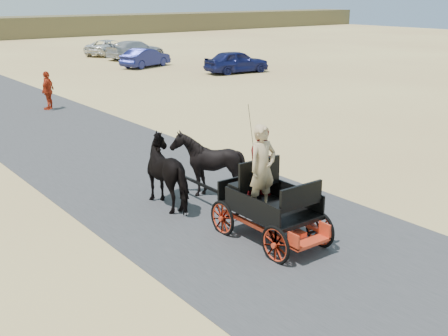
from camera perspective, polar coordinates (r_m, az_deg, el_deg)
ground at (r=11.49m, az=9.00°, el=-8.80°), size 140.00×140.00×0.00m
road at (r=11.49m, az=9.00°, el=-8.78°), size 6.00×140.00×0.01m
carriage at (r=11.96m, az=4.68°, el=-5.66°), size 1.30×2.40×0.72m
horse_left at (r=13.73m, az=-5.38°, el=-0.44°), size 0.91×2.01×1.70m
horse_right at (r=14.31m, az=-1.65°, el=0.38°), size 1.37×1.54×1.70m
driver_man at (r=11.43m, az=3.92°, el=-0.01°), size 0.66×0.43×1.80m
passenger_woman at (r=12.18m, az=3.98°, el=0.53°), size 0.77×0.60×1.58m
pedestrian at (r=26.58m, az=-17.46°, el=7.52°), size 1.02×1.00×1.73m
car_a at (r=37.53m, az=1.29°, el=10.75°), size 4.51×2.23×1.48m
car_b at (r=41.01m, az=-7.97°, el=11.04°), size 4.26×2.68×1.33m
car_c at (r=46.31m, az=-8.94°, el=11.78°), size 5.24×2.75×1.45m
car_d at (r=49.54m, az=-11.57°, el=11.91°), size 5.17×4.15×1.31m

